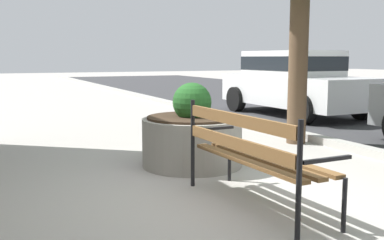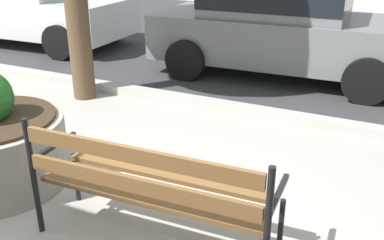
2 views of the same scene
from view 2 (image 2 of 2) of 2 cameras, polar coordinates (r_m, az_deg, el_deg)
street_surface at (r=9.97m, az=15.63°, el=9.82°), size 60.00×9.00×0.01m
curb_stone at (r=5.66m, az=6.77°, el=1.31°), size 60.00×0.20×0.12m
park_bench at (r=3.08m, az=-5.66°, el=-8.23°), size 1.82×0.61×0.95m
parked_car_white at (r=9.91m, az=-20.41°, el=14.11°), size 4.15×2.03×1.56m
parked_car_grey at (r=7.22m, az=11.58°, el=12.21°), size 4.15×2.03×1.56m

